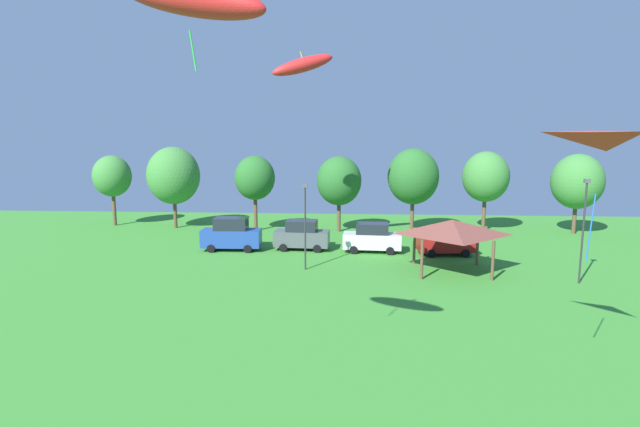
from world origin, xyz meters
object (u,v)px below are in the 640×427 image
Objects in this scene: light_post_0 at (305,222)px; treeline_tree_6 at (577,182)px; treeline_tree_1 at (173,176)px; treeline_tree_2 at (255,178)px; treeline_tree_0 at (112,176)px; treeline_tree_3 at (339,181)px; kite_flying_0 at (604,177)px; kite_flying_5 at (303,65)px; parked_car_rightmost_in_row at (446,241)px; parked_car_second_from_left at (302,235)px; treeline_tree_4 at (413,177)px; parked_car_third_from_left at (372,238)px; treeline_tree_5 at (486,177)px; park_pavilion at (452,227)px; light_post_1 at (583,226)px; parked_car_leftmost at (231,234)px.

treeline_tree_6 is (24.19, 14.31, 1.58)m from light_post_0.
treeline_tree_2 is (8.36, -1.01, -0.11)m from treeline_tree_1.
treeline_tree_3 is (23.22, -1.78, -0.18)m from treeline_tree_0.
treeline_tree_6 is (38.71, -0.59, -0.31)m from treeline_tree_1.
kite_flying_0 is 0.47× the size of treeline_tree_3.
kite_flying_5 is 17.25m from parked_car_rightmost_in_row.
treeline_tree_0 is 0.99× the size of treeline_tree_2.
treeline_tree_4 reaches higher than parked_car_second_from_left.
treeline_tree_4 is at bearing -3.16° from treeline_tree_0.
treeline_tree_3 is (-2.88, 8.48, 3.76)m from parked_car_third_from_left.
treeline_tree_1 is at bearing -7.98° from treeline_tree_0.
treeline_tree_6 is at bearing -7.06° from treeline_tree_5.
park_pavilion is (10.52, -4.27, -11.29)m from kite_flying_5.
kite_flying_0 is 14.18m from light_post_1.
treeline_tree_3 is 0.94× the size of treeline_tree_5.
treeline_tree_6 is at bearing 0.52° from treeline_tree_4.
treeline_tree_2 is at bearing 122.83° from kite_flying_0.
treeline_tree_5 reaches higher than park_pavilion.
parked_car_third_from_left is (-7.50, 20.33, -6.57)m from kite_flying_0.
parked_car_third_from_left is at bearing -115.78° from treeline_tree_4.
parked_car_second_from_left is (-0.31, 1.61, -13.17)m from kite_flying_5.
parked_car_third_from_left is (5.67, -0.44, -0.05)m from parked_car_second_from_left.
treeline_tree_6 is (25.04, 8.29, 3.76)m from parked_car_second_from_left.
treeline_tree_2 is at bearing -179.20° from treeline_tree_6.
treeline_tree_0 is at bearing 178.07° from treeline_tree_6.
treeline_tree_0 is at bearing 161.79° from parked_car_third_from_left.
park_pavilion reaches higher than parked_car_rightmost_in_row.
treeline_tree_4 is (-1.00, 14.04, 2.27)m from park_pavilion.
parked_car_leftmost is 9.28m from treeline_tree_2.
parked_car_third_from_left is at bearing -71.26° from treeline_tree_3.
treeline_tree_0 reaches higher than parked_car_third_from_left.
parked_car_leftmost is at bearing -35.16° from treeline_tree_0.
park_pavilion is at bearing -19.35° from parked_car_leftmost.
parked_car_second_from_left is at bearing 171.11° from parked_car_rightmost_in_row.
parked_car_leftmost is 17.43m from park_pavilion.
parked_car_second_from_left is 0.68× the size of light_post_1.
park_pavilion is 35.03m from treeline_tree_0.
park_pavilion reaches higher than parked_car_third_from_left.
parked_car_rightmost_in_row is at bearing -118.25° from treeline_tree_5.
light_post_1 reaches higher than light_post_0.
treeline_tree_0 is at bearing 143.32° from light_post_0.
treeline_tree_1 is (-24.50, 14.76, 2.19)m from park_pavilion.
light_post_1 is 0.90× the size of treeline_tree_2.
parked_car_leftmost is 12.60m from treeline_tree_3.
parked_car_third_from_left is at bearing 170.45° from parked_car_rightmost_in_row.
light_post_1 is at bearing -28.06° from treeline_tree_1.
treeline_tree_6 is at bearing 67.98° from light_post_1.
treeline_tree_0 reaches higher than parked_car_rightmost_in_row.
parked_car_leftmost is 32.17m from treeline_tree_6.
parked_car_leftmost is at bearing -49.73° from treeline_tree_1.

